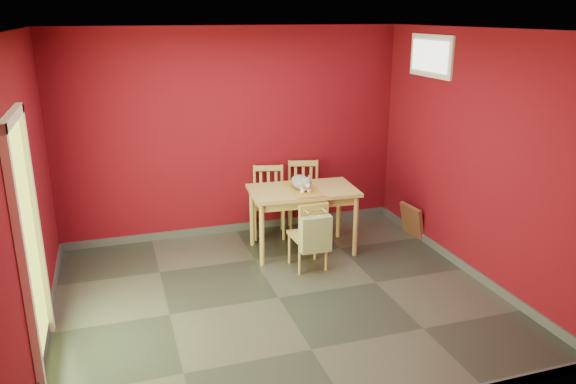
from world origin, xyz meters
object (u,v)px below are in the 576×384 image
object	(u,v)px
picture_frame	(412,221)
cat	(301,180)
chair_near	(309,234)
tote_bag	(316,234)
dining_table	(303,197)
chair_far_right	(304,196)
chair_far_left	(269,200)

from	to	relation	value
picture_frame	cat	bearing A→B (deg)	179.37
chair_near	tote_bag	world-z (taller)	chair_near
dining_table	chair_near	size ratio (longest dim) A/B	1.62
chair_near	tote_bag	bearing A→B (deg)	-88.55
chair_far_right	cat	size ratio (longest dim) A/B	2.07
dining_table	chair_far_right	distance (m)	0.74
dining_table	tote_bag	bearing A→B (deg)	-97.76
dining_table	tote_bag	xyz separation A→B (m)	(-0.10, -0.72, -0.20)
chair_near	tote_bag	xyz separation A→B (m)	(0.01, -0.21, 0.08)
dining_table	chair_far_right	bearing A→B (deg)	69.35
chair_far_right	tote_bag	world-z (taller)	chair_far_right
dining_table	picture_frame	xyz separation A→B (m)	(1.54, -0.01, -0.49)
chair_far_right	picture_frame	distance (m)	1.47
dining_table	tote_bag	distance (m)	0.76
chair_far_right	chair_near	bearing A→B (deg)	-106.65
cat	dining_table	bearing A→B (deg)	-20.21
tote_bag	cat	xyz separation A→B (m)	(0.08, 0.73, 0.42)
dining_table	cat	distance (m)	0.22
chair_far_right	tote_bag	distance (m)	1.42
dining_table	tote_bag	size ratio (longest dim) A/B	2.76
chair_far_right	tote_bag	bearing A→B (deg)	-104.07
chair_far_left	tote_bag	xyz separation A→B (m)	(0.15, -1.38, 0.03)
dining_table	chair_far_left	bearing A→B (deg)	110.48
chair_near	picture_frame	xyz separation A→B (m)	(1.64, 0.51, -0.21)
chair_far_right	chair_near	distance (m)	1.23
tote_bag	chair_far_left	bearing A→B (deg)	96.08
picture_frame	dining_table	bearing A→B (deg)	179.80
chair_far_right	cat	distance (m)	0.82
dining_table	cat	size ratio (longest dim) A/B	2.93
chair_far_right	picture_frame	bearing A→B (deg)	-27.14
chair_near	picture_frame	bearing A→B (deg)	17.33
chair_near	picture_frame	world-z (taller)	chair_near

